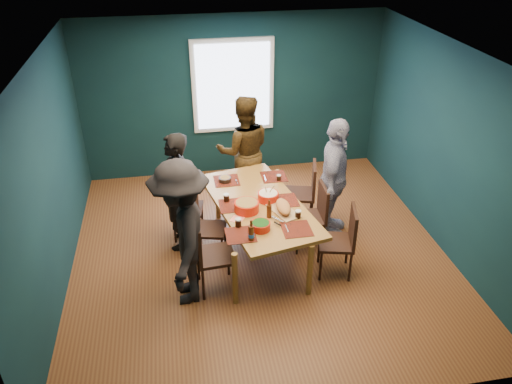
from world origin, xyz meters
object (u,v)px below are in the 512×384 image
at_px(bowl_herbs, 261,226).
at_px(cutting_board, 283,208).
at_px(chair_right_mid, 315,212).
at_px(person_back, 244,151).
at_px(chair_left_near, 207,250).
at_px(chair_right_far, 306,189).
at_px(chair_left_mid, 203,224).
at_px(person_near_left, 182,234).
at_px(dining_table, 259,208).
at_px(bowl_salad, 247,206).
at_px(chair_left_far, 181,204).
at_px(bowl_dumpling, 268,196).
at_px(person_far_left, 176,192).
at_px(chair_right_near, 344,237).
at_px(person_right, 334,179).

xyz_separation_m(bowl_herbs, cutting_board, (0.35, 0.33, 0.01)).
bearing_deg(chair_right_mid, cutting_board, -149.57).
bearing_deg(person_back, chair_left_near, 71.82).
bearing_deg(chair_right_far, chair_right_mid, -79.01).
relative_size(chair_left_mid, person_near_left, 0.49).
bearing_deg(dining_table, chair_right_mid, -10.29).
bearing_deg(bowl_herbs, person_back, 87.06).
bearing_deg(bowl_salad, chair_left_far, 138.15).
height_order(person_back, cutting_board, person_back).
height_order(chair_left_far, person_near_left, person_near_left).
distance_m(bowl_salad, bowl_dumpling, 0.38).
height_order(person_far_left, bowl_salad, person_far_left).
bearing_deg(person_far_left, chair_right_near, 69.44).
xyz_separation_m(dining_table, chair_right_mid, (0.78, 0.02, -0.16)).
relative_size(dining_table, chair_right_mid, 2.38).
relative_size(chair_right_far, person_far_left, 0.57).
distance_m(chair_right_mid, bowl_dumpling, 0.71).
distance_m(chair_right_near, person_near_left, 2.02).
xyz_separation_m(person_back, bowl_salad, (-0.20, -1.53, -0.03)).
bearing_deg(bowl_herbs, cutting_board, 43.67).
height_order(chair_left_far, person_right, person_right).
bearing_deg(person_far_left, person_back, 138.67).
xyz_separation_m(person_back, cutting_board, (0.25, -1.63, -0.04)).
bearing_deg(chair_right_far, person_back, 151.62).
distance_m(chair_right_far, chair_right_near, 1.25).
distance_m(chair_left_far, cutting_board, 1.55).
relative_size(person_near_left, bowl_herbs, 7.88).
height_order(person_far_left, bowl_herbs, person_far_left).
relative_size(chair_left_mid, chair_right_far, 0.94).
bearing_deg(chair_left_mid, bowl_dumpling, 14.06).
relative_size(chair_left_near, cutting_board, 1.64).
distance_m(chair_left_far, chair_left_near, 1.23).
relative_size(chair_right_mid, bowl_salad, 2.97).
height_order(bowl_salad, bowl_herbs, bowl_salad).
bearing_deg(dining_table, bowl_herbs, -110.08).
xyz_separation_m(bowl_dumpling, bowl_herbs, (-0.22, -0.65, -0.01)).
relative_size(person_back, bowl_salad, 5.59).
relative_size(chair_left_far, person_far_left, 0.55).
distance_m(bowl_salad, bowl_herbs, 0.45).
height_order(chair_left_far, person_back, person_back).
bearing_deg(cutting_board, bowl_herbs, -158.01).
bearing_deg(chair_right_far, dining_table, -127.75).
height_order(chair_right_far, chair_right_mid, chair_right_far).
xyz_separation_m(chair_right_far, cutting_board, (-0.55, -0.89, 0.29)).
height_order(person_back, bowl_herbs, person_back).
relative_size(dining_table, bowl_salad, 7.07).
bearing_deg(chair_right_far, person_near_left, -129.09).
bearing_deg(chair_right_far, chair_right_near, -68.45).
xyz_separation_m(chair_left_near, chair_right_mid, (1.52, 0.65, -0.04)).
bearing_deg(chair_right_mid, chair_right_far, 88.18).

